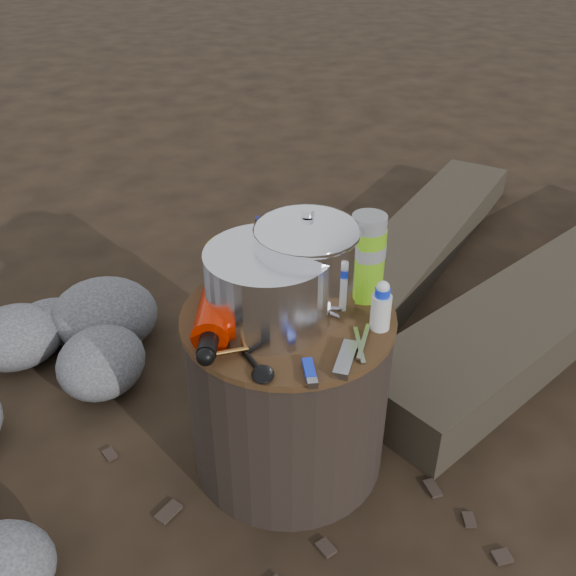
{
  "coord_description": "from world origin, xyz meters",
  "views": [
    {
      "loc": [
        -0.04,
        -1.08,
        1.17
      ],
      "look_at": [
        0.0,
        0.0,
        0.48
      ],
      "focal_mm": 39.28,
      "sensor_mm": 36.0,
      "label": 1
    }
  ],
  "objects_px": {
    "stump": "(288,389)",
    "camping_pot": "(307,262)",
    "log_main": "(573,289)",
    "fuel_bottle": "(217,305)",
    "thermos": "(367,258)",
    "travel_mug": "(327,251)"
  },
  "relations": [
    {
      "from": "camping_pot",
      "to": "thermos",
      "type": "xyz_separation_m",
      "value": [
        0.13,
        0.03,
        -0.01
      ]
    },
    {
      "from": "travel_mug",
      "to": "camping_pot",
      "type": "bearing_deg",
      "value": -113.67
    },
    {
      "from": "log_main",
      "to": "thermos",
      "type": "height_order",
      "value": "thermos"
    },
    {
      "from": "log_main",
      "to": "fuel_bottle",
      "type": "relative_size",
      "value": 6.01
    },
    {
      "from": "travel_mug",
      "to": "stump",
      "type": "bearing_deg",
      "value": -121.0
    },
    {
      "from": "log_main",
      "to": "travel_mug",
      "type": "height_order",
      "value": "travel_mug"
    },
    {
      "from": "camping_pot",
      "to": "fuel_bottle",
      "type": "distance_m",
      "value": 0.2
    },
    {
      "from": "camping_pot",
      "to": "travel_mug",
      "type": "relative_size",
      "value": 1.71
    },
    {
      "from": "thermos",
      "to": "travel_mug",
      "type": "bearing_deg",
      "value": 130.19
    },
    {
      "from": "stump",
      "to": "camping_pot",
      "type": "xyz_separation_m",
      "value": [
        0.04,
        0.03,
        0.31
      ]
    },
    {
      "from": "stump",
      "to": "fuel_bottle",
      "type": "relative_size",
      "value": 1.49
    },
    {
      "from": "thermos",
      "to": "travel_mug",
      "type": "height_order",
      "value": "thermos"
    },
    {
      "from": "log_main",
      "to": "fuel_bottle",
      "type": "distance_m",
      "value": 1.3
    },
    {
      "from": "camping_pot",
      "to": "travel_mug",
      "type": "distance_m",
      "value": 0.14
    },
    {
      "from": "stump",
      "to": "travel_mug",
      "type": "distance_m",
      "value": 0.32
    },
    {
      "from": "log_main",
      "to": "travel_mug",
      "type": "xyz_separation_m",
      "value": [
        -0.85,
        -0.43,
        0.4
      ]
    },
    {
      "from": "stump",
      "to": "thermos",
      "type": "bearing_deg",
      "value": 21.02
    },
    {
      "from": "fuel_bottle",
      "to": "travel_mug",
      "type": "xyz_separation_m",
      "value": [
        0.24,
        0.17,
        0.03
      ]
    },
    {
      "from": "fuel_bottle",
      "to": "thermos",
      "type": "relative_size",
      "value": 1.57
    },
    {
      "from": "fuel_bottle",
      "to": "travel_mug",
      "type": "distance_m",
      "value": 0.29
    },
    {
      "from": "stump",
      "to": "camping_pot",
      "type": "distance_m",
      "value": 0.32
    },
    {
      "from": "stump",
      "to": "travel_mug",
      "type": "bearing_deg",
      "value": 59.0
    }
  ]
}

